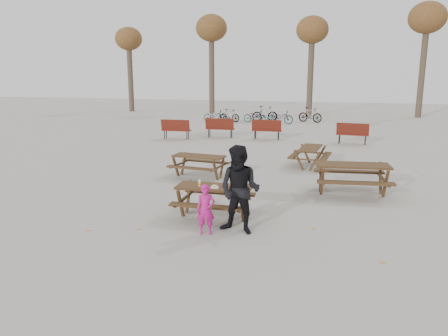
% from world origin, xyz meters
% --- Properties ---
extents(ground, '(80.00, 80.00, 0.00)m').
position_xyz_m(ground, '(0.00, 0.00, 0.00)').
color(ground, gray).
rests_on(ground, ground).
extents(main_picnic_table, '(1.80, 1.45, 0.78)m').
position_xyz_m(main_picnic_table, '(0.00, 0.00, 0.59)').
color(main_picnic_table, '#342112').
rests_on(main_picnic_table, ground).
extents(food_tray, '(0.18, 0.11, 0.03)m').
position_xyz_m(food_tray, '(0.06, -0.17, 0.79)').
color(food_tray, white).
rests_on(food_tray, main_picnic_table).
extents(bread_roll, '(0.14, 0.06, 0.05)m').
position_xyz_m(bread_roll, '(0.06, -0.17, 0.83)').
color(bread_roll, tan).
rests_on(bread_roll, food_tray).
extents(soda_bottle, '(0.07, 0.07, 0.17)m').
position_xyz_m(soda_bottle, '(-0.33, -0.10, 0.85)').
color(soda_bottle, silver).
rests_on(soda_bottle, main_picnic_table).
extents(child, '(0.45, 0.35, 1.10)m').
position_xyz_m(child, '(0.11, -1.12, 0.55)').
color(child, '#B91774').
rests_on(child, ground).
extents(adult, '(1.07, 0.90, 1.94)m').
position_xyz_m(adult, '(0.81, -0.87, 0.97)').
color(adult, black).
rests_on(adult, ground).
extents(picnic_table_east, '(2.20, 1.84, 0.88)m').
position_xyz_m(picnic_table_east, '(3.31, 2.85, 0.44)').
color(picnic_table_east, '#342112').
rests_on(picnic_table_east, ground).
extents(picnic_table_north, '(1.88, 1.60, 0.74)m').
position_xyz_m(picnic_table_north, '(-1.53, 3.76, 0.37)').
color(picnic_table_north, '#342112').
rests_on(picnic_table_north, ground).
extents(picnic_table_far, '(1.54, 1.83, 0.72)m').
position_xyz_m(picnic_table_far, '(1.97, 6.30, 0.36)').
color(picnic_table_far, '#342112').
rests_on(picnic_table_far, ground).
extents(park_bench_row, '(10.32, 1.63, 1.03)m').
position_xyz_m(park_bench_row, '(-1.20, 11.99, 0.52)').
color(park_bench_row, '#5D1D12').
rests_on(park_bench_row, ground).
extents(bicycle_row, '(8.02, 2.29, 1.05)m').
position_xyz_m(bicycle_row, '(-1.85, 19.60, 0.46)').
color(bicycle_row, black).
rests_on(bicycle_row, ground).
extents(tree_row, '(32.17, 3.52, 8.26)m').
position_xyz_m(tree_row, '(0.90, 25.15, 6.19)').
color(tree_row, '#382B21').
rests_on(tree_row, ground).
extents(fallen_leaves, '(11.00, 11.00, 0.01)m').
position_xyz_m(fallen_leaves, '(0.50, 2.50, 0.00)').
color(fallen_leaves, orange).
rests_on(fallen_leaves, ground).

